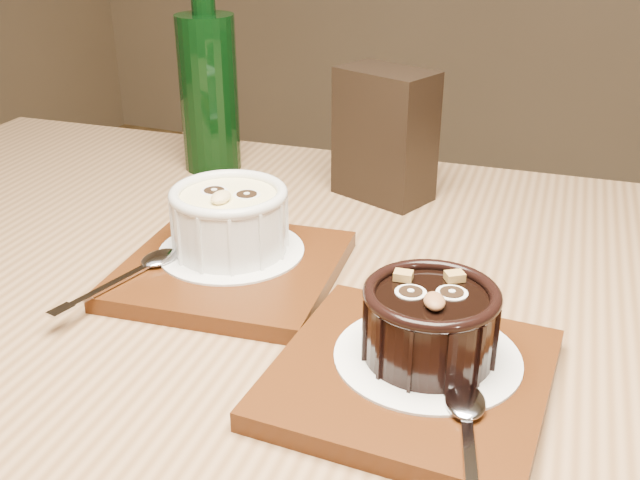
# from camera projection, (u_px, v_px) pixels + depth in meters

# --- Properties ---
(table) EXTENTS (1.26, 0.89, 0.75)m
(table) POSITION_uv_depth(u_px,v_px,m) (317.00, 411.00, 0.63)
(table) COLOR brown
(table) RESTS_ON ground
(tray_left) EXTENTS (0.20, 0.20, 0.01)m
(tray_left) POSITION_uv_depth(u_px,v_px,m) (232.00, 269.00, 0.65)
(tray_left) COLOR #4B230C
(tray_left) RESTS_ON table
(doily_left) EXTENTS (0.13, 0.13, 0.00)m
(doily_left) POSITION_uv_depth(u_px,v_px,m) (231.00, 250.00, 0.67)
(doily_left) COLOR white
(doily_left) RESTS_ON tray_left
(ramekin_white) EXTENTS (0.10, 0.10, 0.06)m
(ramekin_white) POSITION_uv_depth(u_px,v_px,m) (230.00, 217.00, 0.65)
(ramekin_white) COLOR silver
(ramekin_white) RESTS_ON doily_left
(spoon_left) EXTENTS (0.05, 0.14, 0.01)m
(spoon_left) POSITION_uv_depth(u_px,v_px,m) (130.00, 273.00, 0.62)
(spoon_left) COLOR silver
(spoon_left) RESTS_ON tray_left
(tray_right) EXTENTS (0.18, 0.18, 0.01)m
(tray_right) POSITION_uv_depth(u_px,v_px,m) (411.00, 377.00, 0.51)
(tray_right) COLOR #4B230C
(tray_right) RESTS_ON table
(doily_right) EXTENTS (0.13, 0.13, 0.00)m
(doily_right) POSITION_uv_depth(u_px,v_px,m) (427.00, 356.00, 0.52)
(doily_right) COLOR white
(doily_right) RESTS_ON tray_right
(ramekin_dark) EXTENTS (0.09, 0.09, 0.06)m
(ramekin_dark) POSITION_uv_depth(u_px,v_px,m) (430.00, 320.00, 0.51)
(ramekin_dark) COLOR black
(ramekin_dark) RESTS_ON doily_right
(spoon_right) EXTENTS (0.06, 0.14, 0.01)m
(spoon_right) POSITION_uv_depth(u_px,v_px,m) (469.00, 438.00, 0.44)
(spoon_right) COLOR silver
(spoon_right) RESTS_ON tray_right
(condiment_stand) EXTENTS (0.11, 0.09, 0.14)m
(condiment_stand) POSITION_uv_depth(u_px,v_px,m) (385.00, 135.00, 0.80)
(condiment_stand) COLOR black
(condiment_stand) RESTS_ON table
(green_bottle) EXTENTS (0.07, 0.07, 0.25)m
(green_bottle) POSITION_uv_depth(u_px,v_px,m) (209.00, 87.00, 0.87)
(green_bottle) COLOR black
(green_bottle) RESTS_ON table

